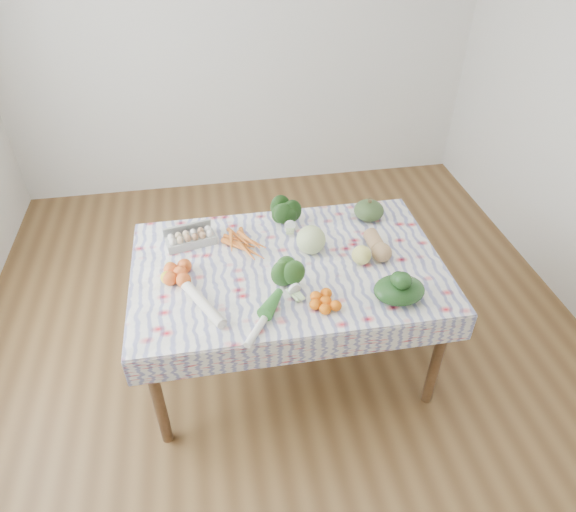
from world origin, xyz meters
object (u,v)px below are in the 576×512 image
at_px(cabbage, 311,240).
at_px(grapefruit, 361,255).
at_px(dining_table, 288,276).
at_px(butternut_squash, 378,245).
at_px(kabocha_squash, 369,210).
at_px(egg_carton, 191,239).

xyz_separation_m(cabbage, grapefruit, (0.25, -0.14, -0.03)).
height_order(dining_table, butternut_squash, butternut_squash).
bearing_deg(butternut_squash, kabocha_squash, 79.43).
bearing_deg(grapefruit, dining_table, 172.32).
bearing_deg(egg_carton, butternut_squash, -25.80).
bearing_deg(cabbage, egg_carton, 164.77).
xyz_separation_m(butternut_squash, grapefruit, (-0.11, -0.07, -0.00)).
height_order(butternut_squash, grapefruit, butternut_squash).
relative_size(kabocha_squash, grapefruit, 1.70).
bearing_deg(butternut_squash, grapefruit, -149.53).
distance_m(dining_table, cabbage, 0.24).
relative_size(dining_table, grapefruit, 15.18).
bearing_deg(cabbage, dining_table, -147.52).
height_order(dining_table, cabbage, cabbage).
relative_size(dining_table, cabbage, 9.95).
distance_m(egg_carton, grapefruit, 0.95).
bearing_deg(grapefruit, egg_carton, 160.30).
distance_m(dining_table, kabocha_squash, 0.67).
height_order(cabbage, butternut_squash, cabbage).
distance_m(dining_table, egg_carton, 0.58).
relative_size(egg_carton, kabocha_squash, 1.53).
bearing_deg(kabocha_squash, cabbage, -147.68).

